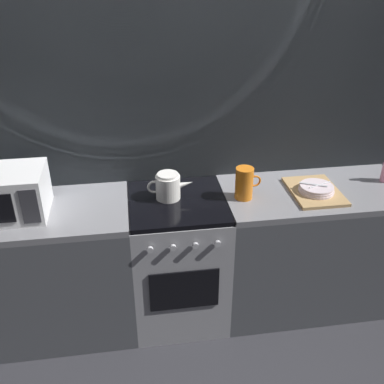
% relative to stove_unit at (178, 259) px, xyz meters
% --- Properties ---
extents(ground_plane, '(8.00, 8.00, 0.00)m').
position_rel_stove_unit_xyz_m(ground_plane, '(0.00, 0.00, -0.45)').
color(ground_plane, '#2D2D33').
extents(back_wall, '(3.60, 0.05, 2.40)m').
position_rel_stove_unit_xyz_m(back_wall, '(0.00, 0.32, 0.75)').
color(back_wall, gray).
rests_on(back_wall, ground_plane).
extents(counter_left, '(1.20, 0.60, 0.90)m').
position_rel_stove_unit_xyz_m(counter_left, '(-0.90, 0.00, 0.00)').
color(counter_left, '#515459').
rests_on(counter_left, ground_plane).
extents(stove_unit, '(0.60, 0.63, 0.90)m').
position_rel_stove_unit_xyz_m(stove_unit, '(0.00, 0.00, 0.00)').
color(stove_unit, '#9E9EA3').
rests_on(stove_unit, ground_plane).
extents(counter_right, '(1.20, 0.60, 0.90)m').
position_rel_stove_unit_xyz_m(counter_right, '(0.90, 0.00, 0.00)').
color(counter_right, '#515459').
rests_on(counter_right, ground_plane).
extents(microwave, '(0.46, 0.35, 0.27)m').
position_rel_stove_unit_xyz_m(microwave, '(-0.98, -0.01, 0.59)').
color(microwave, white).
rests_on(microwave, counter_left).
extents(kettle, '(0.28, 0.15, 0.17)m').
position_rel_stove_unit_xyz_m(kettle, '(-0.05, 0.04, 0.53)').
color(kettle, white).
rests_on(kettle, stove_unit).
extents(pitcher, '(0.16, 0.11, 0.20)m').
position_rel_stove_unit_xyz_m(pitcher, '(0.41, -0.03, 0.55)').
color(pitcher, orange).
rests_on(pitcher, counter_right).
extents(dish_pile, '(0.30, 0.40, 0.07)m').
position_rel_stove_unit_xyz_m(dish_pile, '(0.87, -0.04, 0.47)').
color(dish_pile, tan).
rests_on(dish_pile, counter_right).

